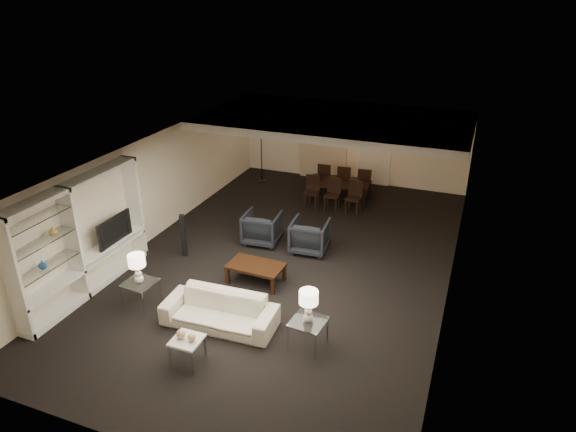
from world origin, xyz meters
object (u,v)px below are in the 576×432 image
(sofa, at_px, (219,311))
(table_lamp_left, at_px, (138,269))
(chair_nr, at_px, (354,198))
(chair_fm, at_px, (345,179))
(chair_nm, at_px, (332,195))
(chair_fl, at_px, (325,177))
(floor_speaker, at_px, (183,235))
(chair_fr, at_px, (365,182))
(armchair_right, at_px, (310,236))
(side_table_right, at_px, (308,334))
(dining_table, at_px, (339,191))
(pendant_light, at_px, (346,139))
(floor_lamp, at_px, (261,155))
(table_lamp_right, at_px, (308,306))
(side_table_left, at_px, (141,294))
(vase_blue, at_px, (42,265))
(marble_table, at_px, (188,351))
(armchair_left, at_px, (262,228))
(vase_amber, at_px, (53,231))
(chair_nl, at_px, (311,192))
(television, at_px, (111,229))
(coffee_table, at_px, (256,273))

(sofa, relative_size, table_lamp_left, 3.53)
(chair_nr, bearing_deg, chair_fm, 117.33)
(chair_nm, xyz_separation_m, chair_fl, (-0.60, 1.30, 0.00))
(floor_speaker, distance_m, chair_nm, 4.43)
(chair_fm, distance_m, chair_fr, 0.60)
(chair_nr, height_order, chair_fl, same)
(armchair_right, height_order, side_table_right, armchair_right)
(table_lamp_left, bearing_deg, dining_table, 71.97)
(pendant_light, relative_size, armchair_right, 0.61)
(chair_fr, distance_m, floor_lamp, 3.32)
(table_lamp_right, xyz_separation_m, dining_table, (-1.30, 6.43, -0.53))
(chair_fm, xyz_separation_m, floor_lamp, (-2.69, 0.02, 0.43))
(side_table_left, relative_size, chair_fl, 0.65)
(chair_nr, bearing_deg, pendant_light, 136.90)
(vase_blue, xyz_separation_m, floor_lamp, (0.73, 8.03, -0.27))
(sofa, height_order, chair_fr, chair_fr)
(marble_table, bearing_deg, armchair_left, 97.77)
(chair_fl, height_order, floor_lamp, floor_lamp)
(chair_nr, bearing_deg, side_table_right, -80.50)
(floor_speaker, relative_size, chair_fl, 1.15)
(vase_amber, distance_m, chair_nl, 7.04)
(floor_speaker, bearing_deg, table_lamp_left, -105.04)
(side_table_left, distance_m, vase_amber, 1.98)
(armchair_left, xyz_separation_m, television, (-2.39, -2.42, 0.65))
(marble_table, bearing_deg, table_lamp_left, 147.09)
(television, xyz_separation_m, chair_fm, (3.38, 6.20, -0.60))
(sofa, height_order, chair_fl, chair_fl)
(side_table_right, xyz_separation_m, floor_speaker, (-3.71, 2.06, 0.24))
(pendant_light, relative_size, chair_fr, 0.59)
(chair_nr, bearing_deg, table_lamp_right, -80.50)
(vase_blue, bearing_deg, coffee_table, 39.89)
(table_lamp_left, distance_m, chair_nl, 5.99)
(pendant_light, xyz_separation_m, chair_fm, (-0.20, 0.89, -1.48))
(table_lamp_left, bearing_deg, coffee_table, 43.26)
(marble_table, height_order, vase_blue, vase_blue)
(armchair_right, distance_m, table_lamp_right, 3.51)
(table_lamp_left, distance_m, vase_amber, 1.64)
(floor_lamp, bearing_deg, coffee_table, -67.39)
(sofa, bearing_deg, side_table_left, 177.54)
(vase_amber, bearing_deg, table_lamp_right, 6.66)
(dining_table, bearing_deg, floor_lamp, 158.98)
(television, distance_m, floor_lamp, 6.26)
(sofa, relative_size, chair_fr, 2.36)
(pendant_light, xyz_separation_m, armchair_left, (-1.19, -2.90, -1.53))
(television, distance_m, chair_nr, 6.34)
(table_lamp_left, height_order, vase_blue, vase_blue)
(side_table_right, relative_size, table_lamp_left, 0.97)
(table_lamp_left, relative_size, chair_fr, 0.67)
(sofa, distance_m, side_table_left, 1.70)
(pendant_light, bearing_deg, armchair_left, -112.37)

